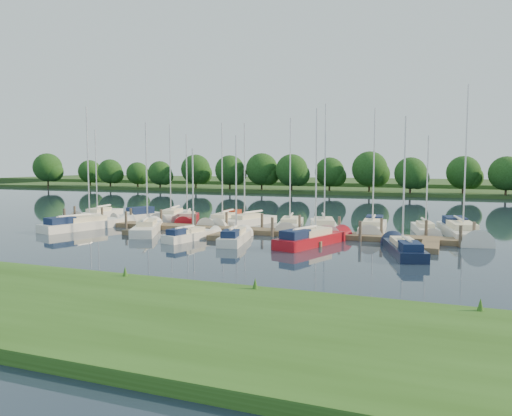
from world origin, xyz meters
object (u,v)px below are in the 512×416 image
(dock, at_px, (235,231))
(sailboat_s_2, at_px, (191,236))
(sailboat_n_5, at_px, (246,222))
(sailboat_n_0, at_px, (99,215))
(motorboat, at_px, (139,216))

(dock, xyz_separation_m, sailboat_s_2, (-1.84, -4.64, 0.11))
(sailboat_n_5, xyz_separation_m, sailboat_s_2, (-0.62, -10.14, 0.04))
(sailboat_n_0, xyz_separation_m, sailboat_s_2, (17.39, -10.69, 0.04))
(sailboat_n_0, relative_size, sailboat_s_2, 1.33)
(dock, xyz_separation_m, sailboat_n_0, (-19.23, 6.04, 0.07))
(dock, bearing_deg, motorboat, 157.23)
(dock, height_order, motorboat, motorboat)
(motorboat, xyz_separation_m, sailboat_s_2, (11.91, -10.41, -0.03))
(sailboat_n_0, bearing_deg, dock, 155.92)
(sailboat_n_5, relative_size, sailboat_s_2, 1.36)
(motorboat, height_order, sailboat_n_5, sailboat_n_5)
(sailboat_n_0, distance_m, sailboat_n_5, 18.02)
(sailboat_n_5, bearing_deg, sailboat_n_0, 15.14)
(dock, relative_size, motorboat, 6.92)
(sailboat_s_2, bearing_deg, sailboat_n_5, 100.20)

